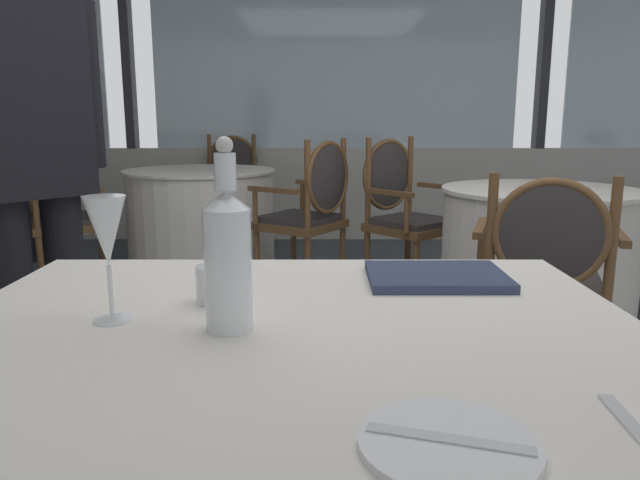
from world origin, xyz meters
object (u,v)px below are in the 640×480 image
Objects in this scene: menu_book at (437,276)px; dining_chair_3_0 at (312,205)px; water_tumbler at (217,284)px; water_bottle at (228,255)px; side_plate at (449,444)px; dining_chair_0_2 at (402,204)px; dining_chair_3_1 at (231,182)px; dining_chair_0_0 at (546,272)px; diner_person_0 at (17,142)px; dining_chair_3_2 at (54,204)px; diner_person_1 at (29,150)px; wine_glass at (107,234)px.

dining_chair_3_0 is at bearing 97.29° from menu_book.
water_tumbler is 0.26× the size of menu_book.
water_bottle reaches higher than dining_chair_3_0.
dining_chair_0_2 is (0.38, 3.17, -0.19)m from side_plate.
water_bottle is 2.89m from dining_chair_0_2.
menu_book is 2.47m from dining_chair_3_0.
side_plate is 3.19m from dining_chair_0_2.
water_bottle is at bearing 12.42° from dining_chair_3_1.
water_tumbler reaches higher than side_plate.
diner_person_0 reaches higher than dining_chair_0_0.
side_plate is 0.20× the size of dining_chair_3_0.
diner_person_0 reaches higher than dining_chair_3_2.
diner_person_1 reaches higher than dining_chair_3_0.
dining_chair_3_1 is (-1.32, 1.46, -0.01)m from dining_chair_0_2.
water_bottle is 0.18× the size of diner_person_1.
dining_chair_3_2 is (-2.58, 1.65, 0.02)m from dining_chair_0_0.
dining_chair_0_0 is at bearing 65.74° from side_plate.
water_tumbler is at bearing 153.91° from dining_chair_0_0.
dining_chair_3_0 is (0.10, 2.74, -0.31)m from water_bottle.
side_plate is 4.72m from dining_chair_3_1.
dining_chair_3_0 is 2.53m from diner_person_0.
diner_person_1 is (-0.13, -3.30, 0.44)m from dining_chair_3_1.
dining_chair_3_0 is at bearing 86.76° from water_tumbler.
water_tumbler is 0.08× the size of dining_chair_3_0.
dining_chair_3_2 is at bearing -132.88° from dining_chair_0_2.
dining_chair_0_2 is (0.27, 2.49, -0.19)m from menu_book.
dining_chair_3_2 is (-2.25, 0.06, -0.01)m from dining_chair_0_2.
water_tumbler is 3.12m from dining_chair_3_2.
dining_chair_0_0 is 1.85m from diner_person_1.
dining_chair_3_0 is at bearing 102.53° from diner_person_1.
menu_book is at bearing -78.28° from dining_chair_3_2.
dining_chair_0_2 is 3.05m from diner_person_0.
menu_book is (0.45, 0.15, -0.03)m from water_tumbler.
dining_chair_3_1 is 0.60× the size of diner_person_0.
wine_glass reaches higher than water_tumbler.
dining_chair_3_1 is at bearing 168.33° from diner_person_0.
side_plate is at bearing -12.50° from diner_person_1.
dining_chair_0_0 is at bearing 154.16° from dining_chair_3_0.
water_bottle is 0.32× the size of dining_chair_3_0.
diner_person_1 reaches higher than dining_chair_3_2.
diner_person_0 reaches higher than menu_book.
diner_person_1 is (-0.57, 0.91, 0.10)m from wine_glass.
dining_chair_0_2 is at bearing 74.77° from water_tumbler.
water_tumbler is 2.61m from dining_chair_3_0.
water_bottle reaches higher than dining_chair_3_2.
dining_chair_0_0 is at bearing 32.13° from dining_chair_3_1.
menu_book is 0.30× the size of dining_chair_0_2.
diner_person_0 is at bearing -66.96° from dining_chair_3_1.
side_plate is 0.20× the size of dining_chair_0_2.
dining_chair_3_2 reaches higher than water_tumbler.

